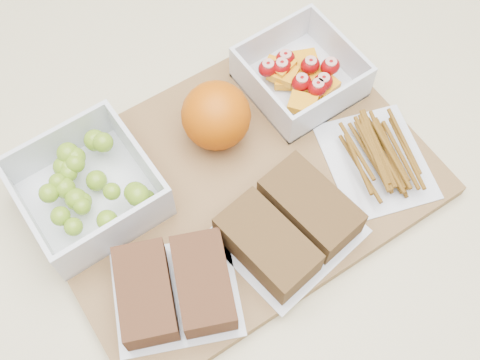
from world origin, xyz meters
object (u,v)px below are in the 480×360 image
at_px(sandwich_bag_left, 175,288).
at_px(sandwich_bag_center, 289,226).
at_px(orange, 216,116).
at_px(fruit_container, 300,76).
at_px(pretzel_bag, 378,156).
at_px(cutting_board, 236,183).
at_px(grape_container, 88,187).

height_order(sandwich_bag_left, sandwich_bag_center, sandwich_bag_center).
height_order(orange, sandwich_bag_left, orange).
relative_size(orange, sandwich_bag_center, 0.51).
distance_m(fruit_container, pretzel_bag, 0.14).
distance_m(cutting_board, orange, 0.08).
bearing_deg(orange, sandwich_bag_center, -93.09).
height_order(grape_container, fruit_container, grape_container).
bearing_deg(grape_container, cutting_board, -27.03).
bearing_deg(cutting_board, pretzel_bag, -25.17).
height_order(fruit_container, pretzel_bag, fruit_container).
distance_m(cutting_board, fruit_container, 0.15).
distance_m(grape_container, pretzel_bag, 0.32).
bearing_deg(sandwich_bag_left, grape_container, 96.63).
bearing_deg(cutting_board, sandwich_bag_left, -147.69).
distance_m(cutting_board, sandwich_bag_center, 0.09).
xyz_separation_m(fruit_container, orange, (-0.12, -0.00, 0.02)).
bearing_deg(sandwich_bag_center, pretzel_bag, 5.51).
height_order(grape_container, pretzel_bag, grape_container).
height_order(cutting_board, sandwich_bag_left, sandwich_bag_left).
relative_size(sandwich_bag_left, sandwich_bag_center, 1.05).
bearing_deg(orange, sandwich_bag_left, -136.21).
distance_m(grape_container, orange, 0.16).
height_order(sandwich_bag_left, pretzel_bag, sandwich_bag_left).
xyz_separation_m(grape_container, fruit_container, (0.28, -0.01, -0.00)).
distance_m(orange, pretzel_bag, 0.19).
relative_size(cutting_board, pretzel_bag, 2.67).
relative_size(grape_container, orange, 1.73).
height_order(fruit_container, sandwich_bag_left, fruit_container).
height_order(orange, sandwich_bag_center, orange).
relative_size(cutting_board, sandwich_bag_left, 2.63).
relative_size(fruit_container, orange, 1.56).
bearing_deg(sandwich_bag_left, orange, 43.79).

